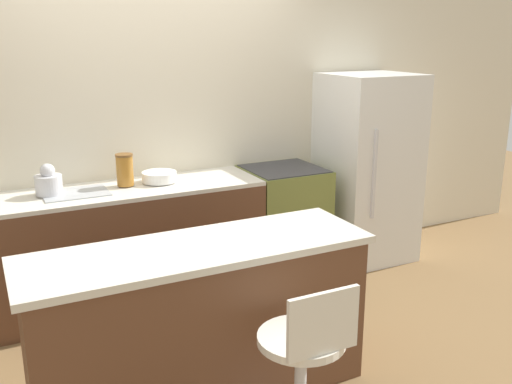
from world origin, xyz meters
TOP-DOWN VIEW (x-y plane):
  - ground_plane at (0.00, 0.00)m, footprint 14.00×14.00m
  - wall_back at (0.00, 0.65)m, footprint 8.00×0.06m
  - back_counter at (-0.30, 0.32)m, footprint 1.99×0.60m
  - kitchen_island at (-0.24, -1.01)m, footprint 1.88×0.59m
  - oven_range at (1.02, 0.32)m, footprint 0.63×0.61m
  - refrigerator at (1.83, 0.27)m, footprint 0.74×0.72m
  - stool_chair at (0.05, -1.62)m, footprint 0.43×0.43m
  - kettle at (-0.82, 0.36)m, footprint 0.18×0.18m
  - mixing_bowl at (-0.03, 0.36)m, footprint 0.26×0.26m
  - canister_jar at (-0.28, 0.36)m, footprint 0.13×0.13m

SIDE VIEW (x-z plane):
  - ground_plane at x=0.00m, z-range 0.00..0.00m
  - stool_chair at x=0.05m, z-range -0.01..0.87m
  - back_counter at x=-0.30m, z-range 0.00..0.89m
  - kitchen_island at x=-0.24m, z-range 0.00..0.89m
  - oven_range at x=1.02m, z-range 0.00..0.89m
  - refrigerator at x=1.83m, z-range 0.00..1.64m
  - mixing_bowl at x=-0.03m, z-range 0.90..0.97m
  - kettle at x=-0.82m, z-range 0.87..1.09m
  - canister_jar at x=-0.28m, z-range 0.90..1.13m
  - wall_back at x=0.00m, z-range 0.00..2.60m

